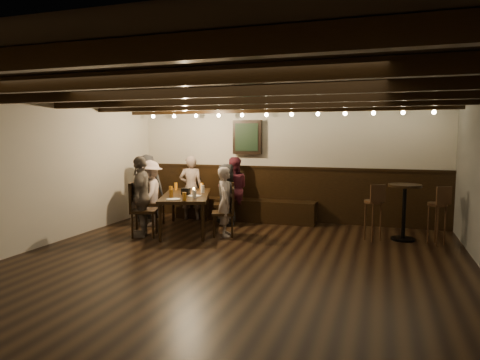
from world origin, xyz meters
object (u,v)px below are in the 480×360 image
(chair_left_far, at_px, (143,220))
(bar_stool_right, at_px, (437,223))
(person_left_near, at_px, (150,193))
(high_top_table, at_px, (404,204))
(person_left_far, at_px, (141,196))
(dining_table, at_px, (186,197))
(person_right_near, at_px, (226,195))
(chair_right_near, at_px, (225,212))
(bar_stool_left, at_px, (373,220))
(chair_left_near, at_px, (152,211))
(chair_right_far, at_px, (224,221))
(person_bench_left, at_px, (147,188))
(person_bench_centre, at_px, (191,188))
(person_bench_right, at_px, (233,189))
(person_right_far, at_px, (226,202))

(chair_left_far, distance_m, bar_stool_right, 4.99)
(person_left_near, bearing_deg, high_top_table, 73.88)
(chair_left_far, xyz_separation_m, person_left_far, (-0.03, -0.01, 0.42))
(dining_table, xyz_separation_m, person_right_near, (0.55, 0.68, -0.02))
(chair_right_near, xyz_separation_m, bar_stool_left, (2.84, -0.39, 0.10))
(person_right_near, bearing_deg, chair_left_near, 90.00)
(person_right_near, relative_size, bar_stool_left, 1.26)
(chair_left_far, bearing_deg, person_right_near, 121.47)
(chair_right_near, height_order, chair_right_far, chair_right_near)
(chair_left_far, height_order, person_bench_left, person_bench_left)
(person_left_far, bearing_deg, bar_stool_left, 83.80)
(person_left_near, relative_size, bar_stool_left, 1.33)
(chair_right_near, xyz_separation_m, chair_right_far, (0.31, -0.85, -0.00))
(person_left_near, bearing_deg, person_right_near, 90.00)
(chair_left_far, xyz_separation_m, person_right_near, (1.07, 1.35, 0.32))
(high_top_table, xyz_separation_m, bar_stool_left, (-0.50, -0.20, -0.27))
(person_bench_centre, xyz_separation_m, person_right_near, (0.91, -0.31, -0.07))
(person_bench_left, height_order, person_bench_centre, person_bench_left)
(chair_left_near, height_order, bar_stool_left, bar_stool_left)
(chair_left_near, bearing_deg, person_left_far, -1.93)
(person_bench_right, height_order, bar_stool_left, person_bench_right)
(dining_table, xyz_separation_m, chair_left_near, (-0.83, 0.18, -0.35))
(chair_right_near, xyz_separation_m, person_left_far, (-1.07, -1.35, 0.45))
(chair_left_near, relative_size, chair_right_near, 1.08)
(person_bench_right, xyz_separation_m, person_left_far, (-1.09, -1.83, 0.05))
(person_right_far, xyz_separation_m, high_top_table, (3.00, 0.65, 0.02))
(person_bench_centre, height_order, bar_stool_left, person_bench_centre)
(dining_table, relative_size, high_top_table, 2.09)
(person_right_near, distance_m, person_right_far, 0.90)
(person_bench_centre, relative_size, bar_stool_left, 1.40)
(person_bench_left, bearing_deg, chair_left_far, 97.58)
(person_left_far, bearing_deg, person_right_near, 120.96)
(chair_right_near, relative_size, person_left_far, 0.61)
(chair_right_far, height_order, person_right_near, person_right_near)
(chair_right_far, distance_m, bar_stool_left, 2.58)
(high_top_table, xyz_separation_m, bar_stool_right, (0.50, -0.15, -0.27))
(chair_left_far, height_order, chair_right_near, chair_left_far)
(person_right_near, bearing_deg, person_bench_centre, 51.34)
(chair_left_far, distance_m, chair_right_near, 1.70)
(person_bench_left, relative_size, person_bench_right, 1.04)
(chair_left_far, distance_m, high_top_table, 4.54)
(person_bench_centre, height_order, person_left_near, person_bench_centre)
(chair_right_near, xyz_separation_m, person_bench_right, (0.02, 0.48, 0.40))
(chair_left_far, xyz_separation_m, person_bench_centre, (0.16, 1.66, 0.39))
(dining_table, bearing_deg, high_top_table, -12.81)
(chair_left_near, distance_m, bar_stool_left, 4.19)
(high_top_table, bearing_deg, dining_table, -172.85)
(person_bench_left, distance_m, person_right_near, 1.71)
(chair_left_far, bearing_deg, chair_left_near, 179.96)
(person_left_near, height_order, bar_stool_left, person_left_near)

